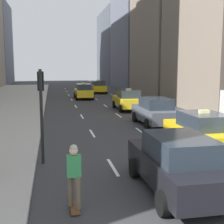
{
  "coord_description": "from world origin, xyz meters",
  "views": [
    {
      "loc": [
        -2.34,
        -2.91,
        3.7
      ],
      "look_at": [
        0.53,
        11.96,
        1.48
      ],
      "focal_mm": 50.0,
      "sensor_mm": 36.0,
      "label": 1
    }
  ],
  "objects_px": {
    "sedan_black_near": "(155,111)",
    "sedan_silver_behind": "(177,163)",
    "taxi_lead": "(98,87)",
    "taxi_second": "(128,100)",
    "traffic_light_pole": "(41,101)",
    "skateboarder": "(74,174)",
    "taxi_third": "(201,132)",
    "taxi_fourth": "(83,91)"
  },
  "relations": [
    {
      "from": "sedan_black_near",
      "to": "sedan_silver_behind",
      "type": "bearing_deg",
      "value": -105.21
    },
    {
      "from": "skateboarder",
      "to": "taxi_second",
      "type": "bearing_deg",
      "value": 72.05
    },
    {
      "from": "taxi_fourth",
      "to": "taxi_lead",
      "type": "bearing_deg",
      "value": 69.43
    },
    {
      "from": "taxi_second",
      "to": "sedan_black_near",
      "type": "distance_m",
      "value": 7.15
    },
    {
      "from": "taxi_second",
      "to": "sedan_silver_behind",
      "type": "distance_m",
      "value": 17.68
    },
    {
      "from": "taxi_lead",
      "to": "sedan_silver_behind",
      "type": "distance_m",
      "value": 34.87
    },
    {
      "from": "sedan_black_near",
      "to": "traffic_light_pole",
      "type": "height_order",
      "value": "traffic_light_pole"
    },
    {
      "from": "skateboarder",
      "to": "traffic_light_pole",
      "type": "xyz_separation_m",
      "value": [
        -0.91,
        4.27,
        1.45
      ]
    },
    {
      "from": "taxi_second",
      "to": "taxi_lead",
      "type": "bearing_deg",
      "value": 90.0
    },
    {
      "from": "taxi_second",
      "to": "taxi_fourth",
      "type": "distance_m",
      "value": 10.23
    },
    {
      "from": "sedan_silver_behind",
      "to": "traffic_light_pole",
      "type": "height_order",
      "value": "traffic_light_pole"
    },
    {
      "from": "sedan_black_near",
      "to": "skateboarder",
      "type": "height_order",
      "value": "sedan_black_near"
    },
    {
      "from": "taxi_second",
      "to": "skateboarder",
      "type": "height_order",
      "value": "taxi_second"
    },
    {
      "from": "taxi_lead",
      "to": "taxi_third",
      "type": "relative_size",
      "value": 1.0
    },
    {
      "from": "taxi_second",
      "to": "sedan_black_near",
      "type": "relative_size",
      "value": 0.97
    },
    {
      "from": "sedan_black_near",
      "to": "skateboarder",
      "type": "distance_m",
      "value": 12.34
    },
    {
      "from": "taxi_fourth",
      "to": "taxi_third",
      "type": "bearing_deg",
      "value": -83.13
    },
    {
      "from": "taxi_second",
      "to": "taxi_third",
      "type": "bearing_deg",
      "value": -90.0
    },
    {
      "from": "taxi_third",
      "to": "traffic_light_pole",
      "type": "height_order",
      "value": "traffic_light_pole"
    },
    {
      "from": "taxi_third",
      "to": "taxi_lead",
      "type": "bearing_deg",
      "value": 90.0
    },
    {
      "from": "taxi_third",
      "to": "taxi_fourth",
      "type": "xyz_separation_m",
      "value": [
        -2.8,
        23.25,
        0.0
      ]
    },
    {
      "from": "taxi_second",
      "to": "taxi_third",
      "type": "relative_size",
      "value": 1.0
    },
    {
      "from": "taxi_lead",
      "to": "taxi_fourth",
      "type": "bearing_deg",
      "value": -110.57
    },
    {
      "from": "taxi_third",
      "to": "taxi_fourth",
      "type": "bearing_deg",
      "value": 96.87
    },
    {
      "from": "taxi_lead",
      "to": "sedan_silver_behind",
      "type": "relative_size",
      "value": 0.98
    },
    {
      "from": "sedan_black_near",
      "to": "traffic_light_pole",
      "type": "bearing_deg",
      "value": -135.66
    },
    {
      "from": "sedan_silver_behind",
      "to": "taxi_second",
      "type": "bearing_deg",
      "value": 80.89
    },
    {
      "from": "skateboarder",
      "to": "traffic_light_pole",
      "type": "bearing_deg",
      "value": 102.04
    },
    {
      "from": "sedan_black_near",
      "to": "traffic_light_pole",
      "type": "distance_m",
      "value": 9.56
    },
    {
      "from": "taxi_third",
      "to": "sedan_silver_behind",
      "type": "height_order",
      "value": "taxi_third"
    },
    {
      "from": "taxi_lead",
      "to": "taxi_third",
      "type": "distance_m",
      "value": 30.72
    },
    {
      "from": "sedan_silver_behind",
      "to": "traffic_light_pole",
      "type": "xyz_separation_m",
      "value": [
        -3.95,
        3.7,
        1.52
      ]
    },
    {
      "from": "taxi_lead",
      "to": "sedan_silver_behind",
      "type": "bearing_deg",
      "value": -94.61
    },
    {
      "from": "taxi_lead",
      "to": "sedan_black_near",
      "type": "relative_size",
      "value": 0.97
    },
    {
      "from": "taxi_fourth",
      "to": "traffic_light_pole",
      "type": "height_order",
      "value": "traffic_light_pole"
    },
    {
      "from": "taxi_lead",
      "to": "taxi_second",
      "type": "height_order",
      "value": "same"
    },
    {
      "from": "taxi_second",
      "to": "traffic_light_pole",
      "type": "relative_size",
      "value": 1.22
    },
    {
      "from": "taxi_fourth",
      "to": "skateboarder",
      "type": "distance_m",
      "value": 28.02
    },
    {
      "from": "taxi_lead",
      "to": "sedan_black_near",
      "type": "xyz_separation_m",
      "value": [
        0.0,
        -24.45,
        0.01
      ]
    },
    {
      "from": "taxi_lead",
      "to": "traffic_light_pole",
      "type": "xyz_separation_m",
      "value": [
        -6.75,
        -31.05,
        1.53
      ]
    },
    {
      "from": "taxi_second",
      "to": "sedan_black_near",
      "type": "xyz_separation_m",
      "value": [
        0.0,
        -7.15,
        0.01
      ]
    },
    {
      "from": "sedan_black_near",
      "to": "skateboarder",
      "type": "bearing_deg",
      "value": -118.25
    }
  ]
}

